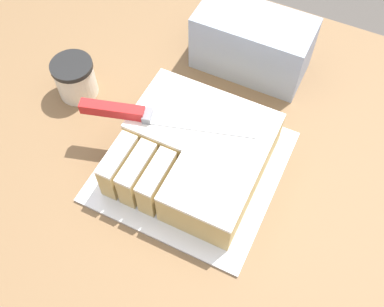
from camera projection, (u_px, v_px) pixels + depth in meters
name	position (u px, v px, depth m)	size (l,w,h in m)	color
ground_plane	(192.00, 294.00, 1.63)	(8.00, 8.00, 0.00)	#4C4742
countertop	(192.00, 252.00, 1.26)	(1.40, 1.10, 0.88)	brown
cake_board	(192.00, 166.00, 0.89)	(0.34, 0.33, 0.01)	silver
cake	(195.00, 153.00, 0.85)	(0.27, 0.27, 0.09)	tan
knife	(133.00, 113.00, 0.84)	(0.33, 0.12, 0.02)	silver
coffee_cup	(75.00, 78.00, 0.96)	(0.09, 0.09, 0.09)	beige
storage_box	(252.00, 44.00, 0.98)	(0.25, 0.12, 0.14)	#8C99B2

